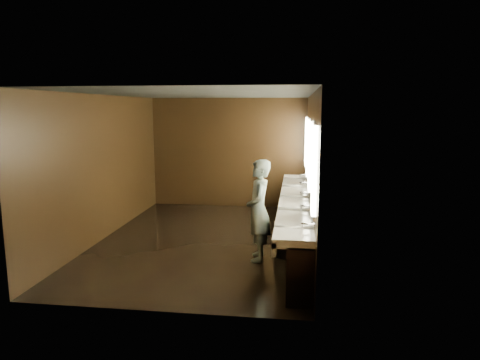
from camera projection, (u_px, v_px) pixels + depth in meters
The scene contains 10 objects.
floor at pixel (205, 240), 8.35m from camera, with size 6.00×6.00×0.00m, color black.
ceiling at pixel (203, 94), 7.89m from camera, with size 4.00×6.00×0.02m, color #2D2D2B.
wall_back at pixel (229, 153), 11.05m from camera, with size 4.00×0.02×2.80m, color black.
wall_front at pixel (151, 203), 5.19m from camera, with size 4.00×0.02×2.80m, color black.
wall_left at pixel (104, 167), 8.38m from camera, with size 0.02×6.00×2.80m, color black.
wall_right at pixel (310, 171), 7.86m from camera, with size 0.02×6.00×2.80m, color black.
sink_counter at pixel (298, 218), 8.04m from camera, with size 0.55×5.40×1.01m.
mirror_band at pixel (310, 152), 7.81m from camera, with size 0.06×5.03×1.15m.
person at pixel (259, 210), 7.15m from camera, with size 0.62×0.41×1.71m, color #85B0C6.
trash_bin at pixel (285, 239), 7.41m from camera, with size 0.39×0.39×0.61m, color black.
Camera 1 is at (1.73, -7.88, 2.54)m, focal length 32.00 mm.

